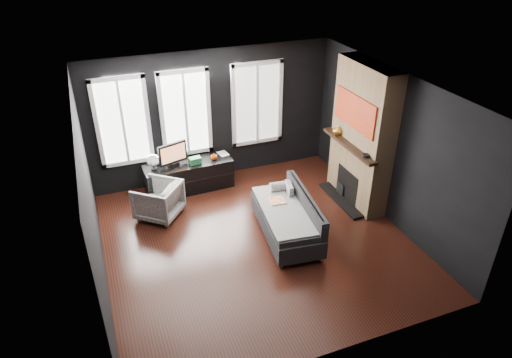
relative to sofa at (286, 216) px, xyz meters
name	(u,v)px	position (x,y,z in m)	size (l,w,h in m)	color
floor	(257,241)	(-0.54, 0.00, -0.39)	(5.00, 5.00, 0.00)	black
ceiling	(257,90)	(-0.54, 0.00, 2.31)	(5.00, 5.00, 0.00)	white
wall_back	(212,116)	(-0.54, 2.50, 0.96)	(5.00, 0.02, 2.70)	black
wall_left	(91,204)	(-3.04, 0.00, 0.96)	(0.02, 5.00, 2.70)	black
wall_right	(391,148)	(1.96, 0.00, 0.96)	(0.02, 5.00, 2.70)	black
windows	(187,69)	(-0.99, 2.46, 1.99)	(4.00, 0.16, 1.76)	white
fireplace	(362,136)	(1.76, 0.60, 0.96)	(0.70, 1.62, 2.70)	#93724C
sofa	(286,216)	(0.00, 0.00, 0.00)	(0.90, 1.80, 0.77)	#242427
stripe_pillow	(289,192)	(0.25, 0.46, 0.17)	(0.08, 0.33, 0.33)	gray
armchair	(158,198)	(-1.95, 1.37, -0.01)	(0.73, 0.68, 0.75)	silver
media_console	(189,176)	(-1.20, 2.10, -0.09)	(1.75, 0.55, 0.60)	black
monitor	(173,153)	(-1.48, 2.10, 0.49)	(0.61, 0.13, 0.54)	black
desk_fan	(153,162)	(-1.87, 2.07, 0.38)	(0.24, 0.24, 0.33)	#AAAAAA
mug	(214,157)	(-0.68, 2.06, 0.28)	(0.13, 0.10, 0.13)	#CA4E0D
book	(219,150)	(-0.52, 2.21, 0.34)	(0.18, 0.02, 0.25)	#BCB090
storage_box	(195,160)	(-1.07, 2.04, 0.28)	(0.24, 0.15, 0.13)	#246939
mantel_vase	(338,130)	(1.51, 1.05, 0.94)	(0.18, 0.19, 0.18)	orange
mantel_clock	(366,156)	(1.51, 0.05, 0.86)	(0.13, 0.13, 0.04)	black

